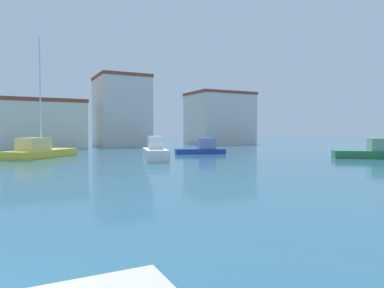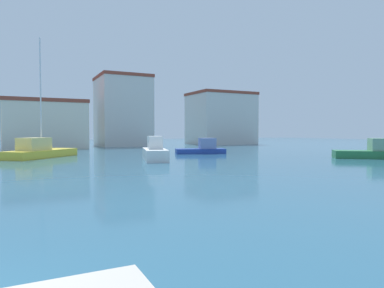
{
  "view_description": "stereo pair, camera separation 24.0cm",
  "coord_description": "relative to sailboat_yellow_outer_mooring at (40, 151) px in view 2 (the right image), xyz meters",
  "views": [
    {
      "loc": [
        1.49,
        -4.99,
        2.42
      ],
      "look_at": [
        15.99,
        23.74,
        1.23
      ],
      "focal_mm": 32.34,
      "sensor_mm": 36.0,
      "label": 1
    },
    {
      "loc": [
        1.7,
        -5.1,
        2.42
      ],
      "look_at": [
        15.99,
        23.74,
        1.23
      ],
      "focal_mm": 32.34,
      "sensor_mm": 36.0,
      "label": 2
    }
  ],
  "objects": [
    {
      "name": "water",
      "position": [
        11.81,
        -9.21,
        -0.65
      ],
      "size": [
        160.0,
        160.0,
        0.0
      ],
      "primitive_type": "plane",
      "color": "#285670",
      "rests_on": "ground"
    },
    {
      "name": "sailboat_yellow_outer_mooring",
      "position": [
        0.0,
        0.0,
        0.0
      ],
      "size": [
        6.86,
        7.25,
        10.94
      ],
      "color": "gold",
      "rests_on": "water"
    },
    {
      "name": "motorboat_green_center_channel",
      "position": [
        26.73,
        -14.03,
        -0.05
      ],
      "size": [
        6.32,
        5.75,
        1.79
      ],
      "color": "#28703D",
      "rests_on": "water"
    },
    {
      "name": "motorboat_white_distant_north",
      "position": [
        8.59,
        -6.93,
        0.0
      ],
      "size": [
        3.21,
        6.04,
        2.01
      ],
      "color": "white",
      "rests_on": "water"
    },
    {
      "name": "motorboat_blue_inner_mooring",
      "position": [
        16.13,
        -1.42,
        -0.08
      ],
      "size": [
        5.59,
        3.23,
        1.69
      ],
      "color": "#233D93",
      "rests_on": "water"
    },
    {
      "name": "harbor_office",
      "position": [
        1.61,
        18.71,
        2.77
      ],
      "size": [
        10.93,
        8.11,
        6.82
      ],
      "color": "beige",
      "rests_on": "ground"
    },
    {
      "name": "waterfront_apartments",
      "position": [
        13.64,
        22.1,
        5.09
      ],
      "size": [
        8.01,
        9.12,
        11.47
      ],
      "color": "beige",
      "rests_on": "ground"
    },
    {
      "name": "warehouse_block",
      "position": [
        32.22,
        21.56,
        4.17
      ],
      "size": [
        11.09,
        8.97,
        9.62
      ],
      "color": "beige",
      "rests_on": "ground"
    }
  ]
}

